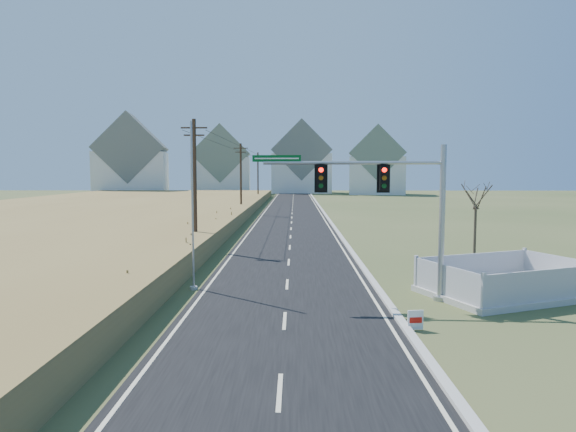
# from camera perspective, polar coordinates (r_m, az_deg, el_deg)

# --- Properties ---
(ground) EXTENTS (260.00, 260.00, 0.00)m
(ground) POSITION_cam_1_polar(r_m,az_deg,el_deg) (20.81, -0.27, -10.15)
(ground) COLOR #3A4A24
(ground) RESTS_ON ground
(road) EXTENTS (8.00, 180.00, 0.06)m
(road) POSITION_cam_1_polar(r_m,az_deg,el_deg) (70.30, 0.48, 0.53)
(road) COLOR black
(road) RESTS_ON ground
(curb) EXTENTS (0.30, 180.00, 0.18)m
(curb) POSITION_cam_1_polar(r_m,az_deg,el_deg) (70.40, 3.86, 0.58)
(curb) COLOR #B2AFA8
(curb) RESTS_ON ground
(reed_marsh) EXTENTS (38.00, 110.00, 1.30)m
(reed_marsh) POSITION_cam_1_polar(r_m,az_deg,el_deg) (65.02, -21.23, 0.39)
(reed_marsh) COLOR olive
(reed_marsh) RESTS_ON ground
(utility_pole_near) EXTENTS (1.80, 0.26, 9.00)m
(utility_pole_near) POSITION_cam_1_polar(r_m,az_deg,el_deg) (35.77, -10.31, 3.68)
(utility_pole_near) COLOR #422D1E
(utility_pole_near) RESTS_ON ground
(utility_pole_mid) EXTENTS (1.80, 0.26, 9.00)m
(utility_pole_mid) POSITION_cam_1_polar(r_m,az_deg,el_deg) (65.46, -5.26, 4.27)
(utility_pole_mid) COLOR #422D1E
(utility_pole_mid) RESTS_ON ground
(utility_pole_far) EXTENTS (1.80, 0.26, 9.00)m
(utility_pole_far) POSITION_cam_1_polar(r_m,az_deg,el_deg) (95.34, -3.36, 4.48)
(utility_pole_far) COLOR #422D1E
(utility_pole_far) RESTS_ON ground
(condo_nw) EXTENTS (17.69, 13.38, 19.05)m
(condo_nw) POSITION_cam_1_polar(r_m,az_deg,el_deg) (126.09, -17.02, 5.75)
(condo_nw) COLOR white
(condo_nw) RESTS_ON ground
(condo_nnw) EXTENTS (14.93, 11.17, 17.03)m
(condo_nnw) POSITION_cam_1_polar(r_m,az_deg,el_deg) (129.41, -7.41, 5.56)
(condo_nnw) COLOR white
(condo_nnw) RESTS_ON ground
(condo_n) EXTENTS (15.27, 10.20, 18.54)m
(condo_n) POSITION_cam_1_polar(r_m,az_deg,el_deg) (132.12, 1.50, 5.88)
(condo_n) COLOR white
(condo_n) RESTS_ON ground
(condo_ne) EXTENTS (14.12, 10.51, 16.52)m
(condo_ne) POSITION_cam_1_polar(r_m,az_deg,el_deg) (125.64, 9.82, 5.50)
(condo_ne) COLOR white
(condo_ne) RESTS_ON ground
(traffic_signal_mast) EXTENTS (8.21, 0.71, 6.54)m
(traffic_signal_mast) POSITION_cam_1_polar(r_m,az_deg,el_deg) (21.90, 12.10, 1.32)
(traffic_signal_mast) COLOR #9EA0A5
(traffic_signal_mast) RESTS_ON ground
(fence_enclosure) EXTENTS (7.92, 6.74, 1.54)m
(fence_enclosure) POSITION_cam_1_polar(r_m,az_deg,el_deg) (24.68, 23.06, -7.44)
(fence_enclosure) COLOR #B7B5AD
(fence_enclosure) RESTS_ON ground
(open_sign) EXTENTS (0.55, 0.13, 0.68)m
(open_sign) POSITION_cam_1_polar(r_m,az_deg,el_deg) (18.41, 13.98, -11.15)
(open_sign) COLOR white
(open_sign) RESTS_ON ground
(flagpole) EXTENTS (0.35, 0.35, 7.69)m
(flagpole) POSITION_cam_1_polar(r_m,az_deg,el_deg) (23.78, -10.55, -0.82)
(flagpole) COLOR #B7B5AD
(flagpole) RESTS_ON ground
(bare_tree) EXTENTS (1.93, 1.93, 5.12)m
(bare_tree) POSITION_cam_1_polar(r_m,az_deg,el_deg) (31.66, 20.18, 2.30)
(bare_tree) COLOR #4C3F33
(bare_tree) RESTS_ON ground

